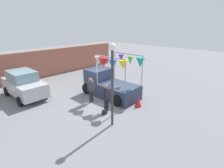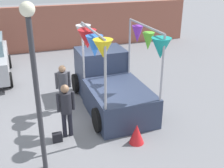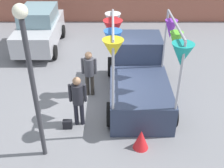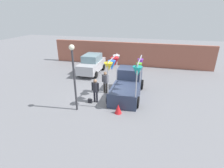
{
  "view_description": "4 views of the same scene",
  "coord_description": "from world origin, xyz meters",
  "px_view_note": "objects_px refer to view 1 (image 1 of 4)",
  "views": [
    {
      "loc": [
        -7.35,
        -7.75,
        4.95
      ],
      "look_at": [
        0.47,
        -0.44,
        1.24
      ],
      "focal_mm": 28.0,
      "sensor_mm": 36.0,
      "label": 1
    },
    {
      "loc": [
        -1.92,
        -8.37,
        4.82
      ],
      "look_at": [
        0.88,
        -0.52,
        1.23
      ],
      "focal_mm": 45.0,
      "sensor_mm": 36.0,
      "label": 2
    },
    {
      "loc": [
        0.25,
        -7.9,
        5.73
      ],
      "look_at": [
        0.28,
        -0.75,
        1.23
      ],
      "focal_mm": 45.0,
      "sensor_mm": 36.0,
      "label": 3
    },
    {
      "loc": [
        2.97,
        -11.21,
        5.82
      ],
      "look_at": [
        0.19,
        -0.3,
        1.11
      ],
      "focal_mm": 28.0,
      "sensor_mm": 36.0,
      "label": 4
    }
  ],
  "objects_px": {
    "person_customer": "(106,95)",
    "vendor_truck": "(108,83)",
    "person_vendor": "(91,88)",
    "folded_kite_bundle_crimson": "(138,102)",
    "street_lamp": "(112,75)",
    "handbag": "(105,112)",
    "parked_car": "(24,84)"
  },
  "relations": [
    {
      "from": "vendor_truck",
      "to": "parked_car",
      "type": "height_order",
      "value": "vendor_truck"
    },
    {
      "from": "parked_car",
      "to": "street_lamp",
      "type": "xyz_separation_m",
      "value": [
        1.56,
        -7.0,
        1.73
      ]
    },
    {
      "from": "parked_car",
      "to": "folded_kite_bundle_crimson",
      "type": "relative_size",
      "value": 6.67
    },
    {
      "from": "street_lamp",
      "to": "vendor_truck",
      "type": "bearing_deg",
      "value": 46.98
    },
    {
      "from": "vendor_truck",
      "to": "handbag",
      "type": "bearing_deg",
      "value": -140.3
    },
    {
      "from": "person_customer",
      "to": "folded_kite_bundle_crimson",
      "type": "height_order",
      "value": "person_customer"
    },
    {
      "from": "street_lamp",
      "to": "handbag",
      "type": "bearing_deg",
      "value": 65.4
    },
    {
      "from": "street_lamp",
      "to": "person_customer",
      "type": "bearing_deg",
      "value": 56.44
    },
    {
      "from": "street_lamp",
      "to": "folded_kite_bundle_crimson",
      "type": "bearing_deg",
      "value": 4.94
    },
    {
      "from": "person_customer",
      "to": "street_lamp",
      "type": "relative_size",
      "value": 0.41
    },
    {
      "from": "parked_car",
      "to": "handbag",
      "type": "relative_size",
      "value": 14.29
    },
    {
      "from": "person_customer",
      "to": "person_vendor",
      "type": "height_order",
      "value": "person_vendor"
    },
    {
      "from": "person_customer",
      "to": "handbag",
      "type": "xyz_separation_m",
      "value": [
        -0.35,
        -0.2,
        -0.88
      ]
    },
    {
      "from": "parked_car",
      "to": "folded_kite_bundle_crimson",
      "type": "xyz_separation_m",
      "value": [
        4.2,
        -6.77,
        -0.64
      ]
    },
    {
      "from": "folded_kite_bundle_crimson",
      "to": "vendor_truck",
      "type": "bearing_deg",
      "value": 88.48
    },
    {
      "from": "vendor_truck",
      "to": "street_lamp",
      "type": "bearing_deg",
      "value": -133.02
    },
    {
      "from": "vendor_truck",
      "to": "folded_kite_bundle_crimson",
      "type": "bearing_deg",
      "value": -91.52
    },
    {
      "from": "vendor_truck",
      "to": "parked_car",
      "type": "xyz_separation_m",
      "value": [
        -4.27,
        4.09,
        0.02
      ]
    },
    {
      "from": "folded_kite_bundle_crimson",
      "to": "handbag",
      "type": "bearing_deg",
      "value": 158.98
    },
    {
      "from": "parked_car",
      "to": "handbag",
      "type": "distance_m",
      "value": 6.33
    },
    {
      "from": "person_vendor",
      "to": "folded_kite_bundle_crimson",
      "type": "relative_size",
      "value": 2.82
    },
    {
      "from": "vendor_truck",
      "to": "folded_kite_bundle_crimson",
      "type": "xyz_separation_m",
      "value": [
        -0.07,
        -2.68,
        -0.62
      ]
    },
    {
      "from": "vendor_truck",
      "to": "person_vendor",
      "type": "xyz_separation_m",
      "value": [
        -1.66,
        -0.03,
        0.1
      ]
    },
    {
      "from": "person_customer",
      "to": "handbag",
      "type": "bearing_deg",
      "value": -150.26
    },
    {
      "from": "handbag",
      "to": "vendor_truck",
      "type": "bearing_deg",
      "value": 39.7
    },
    {
      "from": "vendor_truck",
      "to": "person_customer",
      "type": "relative_size",
      "value": 2.49
    },
    {
      "from": "parked_car",
      "to": "folded_kite_bundle_crimson",
      "type": "height_order",
      "value": "parked_car"
    },
    {
      "from": "person_customer",
      "to": "vendor_truck",
      "type": "bearing_deg",
      "value": 41.29
    },
    {
      "from": "person_vendor",
      "to": "parked_car",
      "type": "bearing_deg",
      "value": 122.4
    },
    {
      "from": "handbag",
      "to": "street_lamp",
      "type": "height_order",
      "value": "street_lamp"
    },
    {
      "from": "street_lamp",
      "to": "parked_car",
      "type": "bearing_deg",
      "value": 102.57
    },
    {
      "from": "person_vendor",
      "to": "folded_kite_bundle_crimson",
      "type": "height_order",
      "value": "person_vendor"
    }
  ]
}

